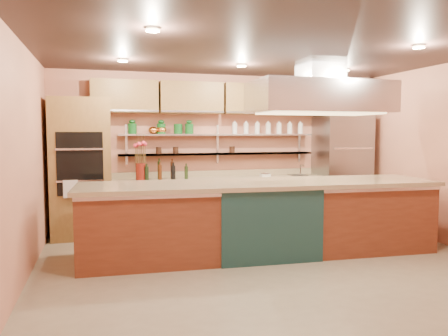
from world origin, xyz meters
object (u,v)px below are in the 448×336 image
object	(u,v)px
kitchen_scale	(265,174)
flower_vase	(141,172)
island	(261,218)
copper_kettle	(153,130)
refrigerator	(342,168)
green_canister	(178,129)

from	to	relation	value
kitchen_scale	flower_vase	bearing A→B (deg)	160.52
island	copper_kettle	distance (m)	2.64
refrigerator	copper_kettle	size ratio (longest dim) A/B	12.94
refrigerator	green_canister	xyz separation A→B (m)	(-3.15, 0.23, 0.75)
flower_vase	kitchen_scale	size ratio (longest dim) A/B	1.67
flower_vase	kitchen_scale	xyz separation A→B (m)	(2.26, 0.00, -0.10)
copper_kettle	green_canister	xyz separation A→B (m)	(0.44, 0.00, 0.02)
copper_kettle	refrigerator	bearing A→B (deg)	-3.66
refrigerator	kitchen_scale	bearing A→B (deg)	179.64
refrigerator	island	size ratio (longest dim) A/B	0.42
flower_vase	refrigerator	bearing A→B (deg)	-0.15
copper_kettle	island	bearing A→B (deg)	-55.91
kitchen_scale	island	bearing A→B (deg)	-132.45
flower_vase	island	bearing A→B (deg)	-47.77
kitchen_scale	copper_kettle	xyz separation A→B (m)	(-2.02, 0.22, 0.80)
refrigerator	flower_vase	xyz separation A→B (m)	(-3.84, 0.01, 0.03)
island	copper_kettle	xyz separation A→B (m)	(-1.30, 1.92, 1.26)
kitchen_scale	green_canister	xyz separation A→B (m)	(-1.58, 0.22, 0.82)
flower_vase	copper_kettle	xyz separation A→B (m)	(0.24, 0.22, 0.70)
island	flower_vase	xyz separation A→B (m)	(-1.54, 1.70, 0.56)
kitchen_scale	green_canister	distance (m)	1.79
island	kitchen_scale	world-z (taller)	island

